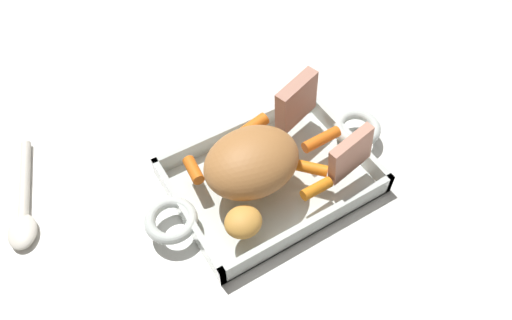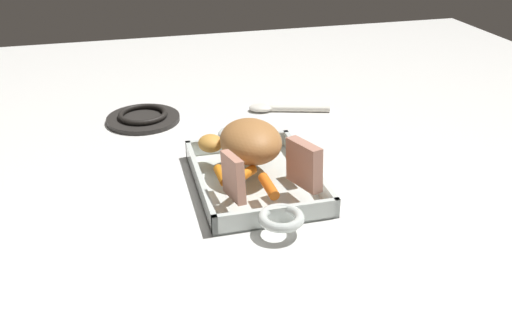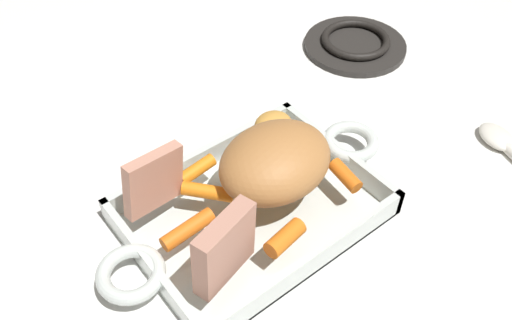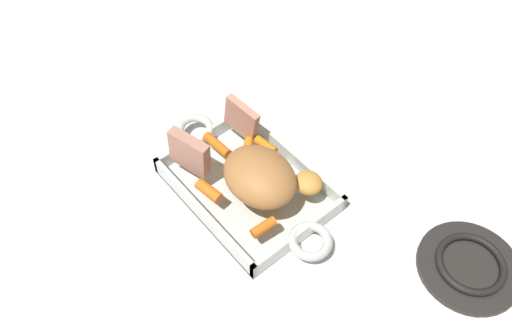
% 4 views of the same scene
% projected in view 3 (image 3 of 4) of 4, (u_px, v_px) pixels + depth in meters
% --- Properties ---
extents(ground_plane, '(2.35, 2.35, 0.00)m').
position_uv_depth(ground_plane, '(253.00, 216.00, 0.70)').
color(ground_plane, white).
extents(roasting_dish, '(0.42, 0.23, 0.04)m').
position_uv_depth(roasting_dish, '(253.00, 209.00, 0.69)').
color(roasting_dish, silver).
rests_on(roasting_dish, ground_plane).
extents(pork_roast, '(0.15, 0.12, 0.08)m').
position_uv_depth(pork_roast, '(277.00, 163.00, 0.66)').
color(pork_roast, '#B4763F').
rests_on(pork_roast, roasting_dish).
extents(roast_slice_thick, '(0.09, 0.05, 0.09)m').
position_uv_depth(roast_slice_thick, '(224.00, 248.00, 0.57)').
color(roast_slice_thick, tan).
rests_on(roast_slice_thick, roasting_dish).
extents(roast_slice_outer, '(0.09, 0.03, 0.09)m').
position_uv_depth(roast_slice_outer, '(154.00, 181.00, 0.64)').
color(roast_slice_outer, tan).
rests_on(roast_slice_outer, roasting_dish).
extents(baby_carrot_northeast, '(0.06, 0.06, 0.02)m').
position_uv_depth(baby_carrot_northeast, '(208.00, 192.00, 0.66)').
color(baby_carrot_northeast, orange).
rests_on(baby_carrot_northeast, roasting_dish).
extents(baby_carrot_northwest, '(0.06, 0.03, 0.02)m').
position_uv_depth(baby_carrot_northwest, '(285.00, 238.00, 0.61)').
color(baby_carrot_northwest, orange).
rests_on(baby_carrot_northwest, roasting_dish).
extents(baby_carrot_southwest, '(0.05, 0.02, 0.02)m').
position_uv_depth(baby_carrot_southwest, '(197.00, 169.00, 0.69)').
color(baby_carrot_southwest, orange).
rests_on(baby_carrot_southwest, roasting_dish).
extents(baby_carrot_center_left, '(0.07, 0.02, 0.02)m').
position_uv_depth(baby_carrot_center_left, '(188.00, 230.00, 0.62)').
color(baby_carrot_center_left, orange).
rests_on(baby_carrot_center_left, roasting_dish).
extents(baby_carrot_southeast, '(0.02, 0.05, 0.02)m').
position_uv_depth(baby_carrot_southeast, '(345.00, 176.00, 0.68)').
color(baby_carrot_southeast, orange).
rests_on(baby_carrot_southeast, roasting_dish).
extents(potato_corner, '(0.06, 0.05, 0.03)m').
position_uv_depth(potato_corner, '(274.00, 126.00, 0.74)').
color(potato_corner, gold).
rests_on(potato_corner, roasting_dish).
extents(stove_burner_rear, '(0.18, 0.18, 0.02)m').
position_uv_depth(stove_burner_rear, '(355.00, 43.00, 0.96)').
color(stove_burner_rear, '#282623').
rests_on(stove_burner_rear, ground_plane).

